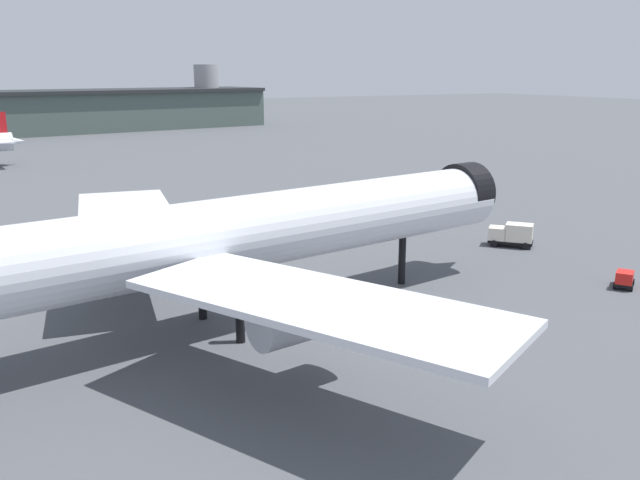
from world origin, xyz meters
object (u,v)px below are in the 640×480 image
(airliner_near_gate, at_px, (243,234))
(traffic_cone_near_nose, at_px, (7,250))
(baggage_tug_wing, at_px, (624,278))
(service_truck_front, at_px, (512,234))

(airliner_near_gate, height_order, traffic_cone_near_nose, airliner_near_gate)
(baggage_tug_wing, xyz_separation_m, traffic_cone_near_nose, (-55.27, 45.93, -0.65))
(service_truck_front, height_order, baggage_tug_wing, service_truck_front)
(service_truck_front, bearing_deg, airliner_near_gate, 61.20)
(traffic_cone_near_nose, bearing_deg, baggage_tug_wing, -39.72)
(airliner_near_gate, distance_m, traffic_cone_near_nose, 40.92)
(service_truck_front, distance_m, traffic_cone_near_nose, 63.50)
(airliner_near_gate, height_order, baggage_tug_wing, airliner_near_gate)
(airliner_near_gate, distance_m, baggage_tug_wing, 40.27)
(baggage_tug_wing, bearing_deg, service_truck_front, -128.87)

